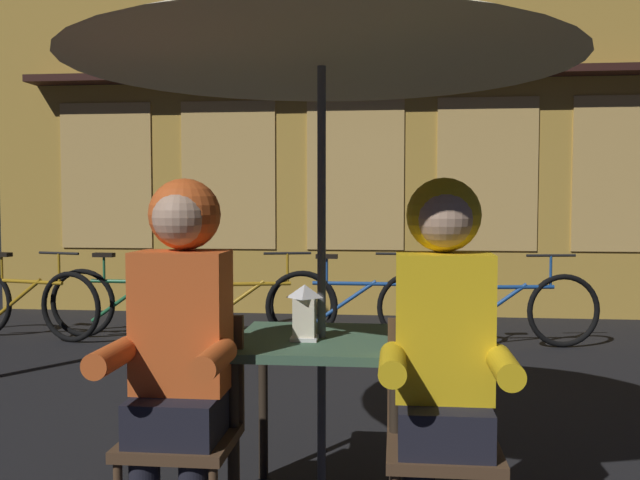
# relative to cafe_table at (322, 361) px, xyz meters

# --- Properties ---
(cafe_table) EXTENTS (0.72, 0.72, 0.74)m
(cafe_table) POSITION_rel_cafe_table_xyz_m (0.00, 0.00, 0.00)
(cafe_table) COLOR #42664C
(cafe_table) RESTS_ON ground_plane
(patio_umbrella) EXTENTS (2.10, 2.10, 2.31)m
(patio_umbrella) POSITION_rel_cafe_table_xyz_m (0.00, 0.00, 1.42)
(patio_umbrella) COLOR #4C4C51
(patio_umbrella) RESTS_ON ground_plane
(lantern) EXTENTS (0.11, 0.11, 0.23)m
(lantern) POSITION_rel_cafe_table_xyz_m (-0.06, -0.06, 0.22)
(lantern) COLOR white
(lantern) RESTS_ON cafe_table
(chair_left) EXTENTS (0.40, 0.40, 0.87)m
(chair_left) POSITION_rel_cafe_table_xyz_m (-0.48, -0.37, -0.15)
(chair_left) COLOR #513823
(chair_left) RESTS_ON ground_plane
(chair_right) EXTENTS (0.40, 0.40, 0.87)m
(chair_right) POSITION_rel_cafe_table_xyz_m (0.48, -0.37, -0.15)
(chair_right) COLOR #513823
(chair_right) RESTS_ON ground_plane
(person_left_hooded) EXTENTS (0.45, 0.56, 1.40)m
(person_left_hooded) POSITION_rel_cafe_table_xyz_m (-0.48, -0.43, 0.21)
(person_left_hooded) COLOR black
(person_left_hooded) RESTS_ON ground_plane
(person_right_hooded) EXTENTS (0.45, 0.56, 1.40)m
(person_right_hooded) POSITION_rel_cafe_table_xyz_m (0.48, -0.43, 0.21)
(person_right_hooded) COLOR black
(person_right_hooded) RESTS_ON ground_plane
(shopfront_building) EXTENTS (10.00, 0.93, 6.20)m
(shopfront_building) POSITION_rel_cafe_table_xyz_m (0.58, 5.40, 2.45)
(shopfront_building) COLOR gold
(shopfront_building) RESTS_ON ground_plane
(bicycle_nearest) EXTENTS (1.64, 0.44, 0.84)m
(bicycle_nearest) POSITION_rel_cafe_table_xyz_m (-3.18, 3.39, -0.29)
(bicycle_nearest) COLOR black
(bicycle_nearest) RESTS_ON ground_plane
(bicycle_second) EXTENTS (1.68, 0.13, 0.84)m
(bicycle_second) POSITION_rel_cafe_table_xyz_m (-2.17, 3.50, -0.29)
(bicycle_second) COLOR black
(bicycle_second) RESTS_ON ground_plane
(bicycle_third) EXTENTS (1.65, 0.44, 0.84)m
(bicycle_third) POSITION_rel_cafe_table_xyz_m (-1.07, 3.42, -0.29)
(bicycle_third) COLOR black
(bicycle_third) RESTS_ON ground_plane
(bicycle_fourth) EXTENTS (1.68, 0.08, 0.84)m
(bicycle_fourth) POSITION_rel_cafe_table_xyz_m (-0.04, 3.56, -0.29)
(bicycle_fourth) COLOR black
(bicycle_fourth) RESTS_ON ground_plane
(bicycle_fifth) EXTENTS (1.67, 0.29, 0.84)m
(bicycle_fifth) POSITION_rel_cafe_table_xyz_m (1.29, 3.44, -0.29)
(bicycle_fifth) COLOR black
(bicycle_fifth) RESTS_ON ground_plane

